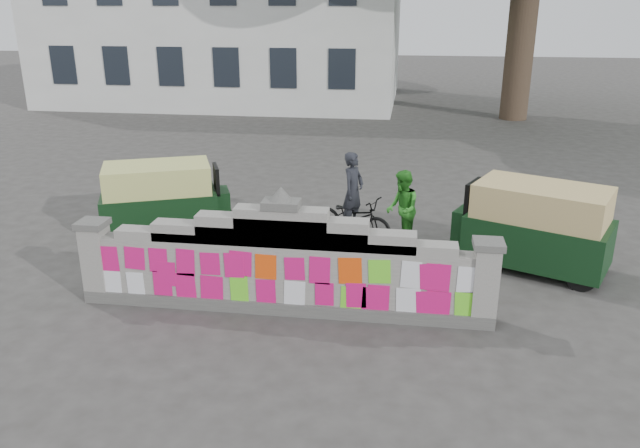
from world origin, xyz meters
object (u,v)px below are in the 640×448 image
at_px(pedestrian, 402,209).
at_px(rickshaw_right, 535,225).
at_px(cyclist_bike, 353,218).
at_px(rickshaw_left, 162,198).
at_px(cyclist_rider, 353,203).

xyz_separation_m(pedestrian, rickshaw_right, (2.36, -0.73, 0.04)).
bearing_deg(pedestrian, cyclist_bike, -111.34).
relative_size(cyclist_bike, rickshaw_right, 0.61).
xyz_separation_m(pedestrian, rickshaw_left, (-4.88, 0.02, 0.00)).
distance_m(cyclist_bike, rickshaw_right, 3.47).
relative_size(cyclist_rider, rickshaw_left, 0.57).
bearing_deg(cyclist_rider, pedestrian, -76.50).
bearing_deg(cyclist_bike, cyclist_rider, -65.75).
relative_size(cyclist_rider, rickshaw_right, 0.54).
distance_m(cyclist_bike, cyclist_rider, 0.32).
height_order(cyclist_bike, pedestrian, pedestrian).
bearing_deg(rickshaw_right, cyclist_rider, 9.02).
height_order(cyclist_bike, rickshaw_left, rickshaw_left).
distance_m(cyclist_bike, pedestrian, 1.04).
bearing_deg(cyclist_rider, cyclist_bike, 114.25).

